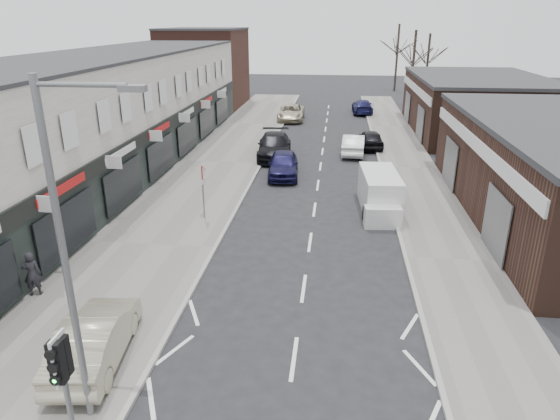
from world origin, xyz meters
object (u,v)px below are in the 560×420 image
(traffic_light, at_px, (62,369))
(parked_car_left_b, at_px, (275,146))
(parked_car_left_a, at_px, (283,164))
(parked_car_right_a, at_px, (353,144))
(parked_car_right_c, at_px, (362,106))
(street_lamp, at_px, (70,245))
(parked_car_left_c, at_px, (291,113))
(parked_car_right_b, at_px, (370,139))
(white_van, at_px, (380,193))
(sedan_on_pavement, at_px, (95,338))
(pedestrian, at_px, (32,274))
(warning_sign, at_px, (203,176))

(traffic_light, relative_size, parked_car_left_b, 0.55)
(parked_car_left_a, xyz_separation_m, parked_car_right_a, (4.40, 5.90, -0.05))
(parked_car_right_a, bearing_deg, parked_car_right_c, -91.23)
(traffic_light, bearing_deg, parked_car_right_a, 76.49)
(street_lamp, bearing_deg, parked_car_left_c, 88.33)
(parked_car_right_b, bearing_deg, white_van, 83.18)
(parked_car_right_b, bearing_deg, parked_car_left_a, 48.63)
(parked_car_right_a, bearing_deg, traffic_light, 79.68)
(white_van, bearing_deg, sedan_on_pavement, -127.45)
(pedestrian, bearing_deg, white_van, -160.01)
(pedestrian, relative_size, parked_car_right_c, 0.33)
(street_lamp, distance_m, parked_car_left_a, 20.85)
(white_van, height_order, pedestrian, white_van)
(parked_car_right_b, xyz_separation_m, parked_car_right_c, (0.00, 14.81, 0.02))
(street_lamp, height_order, parked_car_left_b, street_lamp)
(white_van, xyz_separation_m, parked_car_left_c, (-6.63, 23.40, -0.18))
(parked_car_right_a, distance_m, parked_car_right_c, 16.89)
(parked_car_left_b, distance_m, parked_car_right_b, 7.66)
(warning_sign, relative_size, white_van, 0.54)
(parked_car_left_b, xyz_separation_m, parked_car_left_c, (-0.12, 13.78, -0.10))
(warning_sign, xyz_separation_m, parked_car_left_a, (2.96, 7.56, -1.44))
(street_lamp, relative_size, parked_car_left_a, 1.80)
(pedestrian, bearing_deg, traffic_light, 108.37)
(traffic_light, xyz_separation_m, parked_car_left_c, (1.00, 39.72, -1.70))
(parked_car_left_a, height_order, parked_car_right_a, parked_car_left_a)
(parked_car_left_a, xyz_separation_m, parked_car_left_c, (-1.20, 18.14, -0.04))
(parked_car_left_b, bearing_deg, white_van, -61.16)
(warning_sign, relative_size, parked_car_right_c, 0.56)
(parked_car_right_c, bearing_deg, parked_car_left_a, 74.17)
(warning_sign, xyz_separation_m, sedan_on_pavement, (-0.29, -10.82, -1.38))
(parked_car_right_b, bearing_deg, parked_car_left_c, -61.62)
(traffic_light, xyz_separation_m, parked_car_right_b, (7.90, 29.50, -1.74))
(parked_car_left_b, bearing_deg, pedestrian, -112.07)
(street_lamp, relative_size, parked_car_left_c, 1.55)
(pedestrian, bearing_deg, parked_car_right_c, -127.25)
(traffic_light, height_order, parked_car_right_c, traffic_light)
(parked_car_left_b, relative_size, parked_car_right_a, 1.30)
(parked_car_left_c, bearing_deg, traffic_light, -92.39)
(parked_car_right_b, bearing_deg, pedestrian, 55.61)
(pedestrian, distance_m, parked_car_right_a, 24.01)
(traffic_light, bearing_deg, parked_car_left_a, 84.18)
(parked_car_left_a, bearing_deg, sedan_on_pavement, -104.54)
(traffic_light, relative_size, pedestrian, 1.93)
(pedestrian, distance_m, parked_car_right_b, 26.42)
(white_van, relative_size, pedestrian, 3.10)
(parked_car_right_c, bearing_deg, warning_sign, 72.29)
(traffic_light, height_order, pedestrian, traffic_light)
(white_van, bearing_deg, warning_sign, -168.61)
(white_van, distance_m, parked_car_right_a, 11.21)
(street_lamp, relative_size, pedestrian, 4.97)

